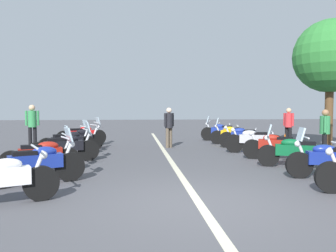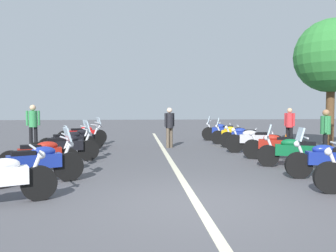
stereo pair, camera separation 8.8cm
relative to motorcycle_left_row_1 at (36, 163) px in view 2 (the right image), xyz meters
The scene contains 21 objects.
ground_plane 3.69m from the motorcycle_left_row_1, 119.23° to the right, with size 80.00×80.00×0.00m, color #4C4C51.
lane_centre_stripe 4.87m from the motorcycle_left_row_1, 41.33° to the right, with size 20.71×0.16×0.01m, color beige.
motorcycle_left_row_1 is the anchor object (origin of this frame).
motorcycle_left_row_2 1.40m from the motorcycle_left_row_1, 11.19° to the left, with size 0.91×1.90×1.19m.
motorcycle_left_row_3 2.99m from the motorcycle_left_row_1, ahead, with size 0.95×2.07×1.21m.
motorcycle_left_row_4 4.40m from the motorcycle_left_row_1, ahead, with size 1.14×1.82×1.22m.
motorcycle_left_row_5 5.86m from the motorcycle_left_row_1, ahead, with size 1.18×1.91×0.98m.
motorcycle_left_row_6 7.45m from the motorcycle_left_row_1, ahead, with size 1.07×2.06×1.23m.
motorcycle_right_row_1 6.63m from the motorcycle_left_row_1, 90.30° to the right, with size 0.76×2.09×1.20m.
motorcycle_right_row_2 6.68m from the motorcycle_left_row_1, 77.67° to the right, with size 1.00×2.06×1.19m.
motorcycle_right_row_3 7.15m from the motorcycle_left_row_1, 66.88° to the right, with size 1.04×2.05×1.00m.
motorcycle_right_row_4 7.82m from the motorcycle_left_row_1, 55.26° to the right, with size 0.81×2.11×1.02m.
motorcycle_right_row_5 8.85m from the motorcycle_left_row_1, 47.52° to the right, with size 0.84×2.00×1.01m.
motorcycle_right_row_6 9.71m from the motorcycle_left_row_1, 41.60° to the right, with size 0.92×2.00×1.20m.
motorcycle_right_row_7 10.99m from the motorcycle_left_row_1, 35.70° to the right, with size 0.93×2.10×1.23m.
traffic_cone_1 9.88m from the motorcycle_left_row_1, 55.46° to the right, with size 0.36×0.36×0.61m.
bystander_1 10.82m from the motorcycle_left_row_1, 53.42° to the right, with size 0.48×0.32×1.64m.
bystander_2 8.88m from the motorcycle_left_row_1, 69.81° to the right, with size 0.48×0.32×1.60m.
bystander_3 7.23m from the motorcycle_left_row_1, 28.91° to the right, with size 0.36×0.43×1.65m.
bystander_4 6.81m from the motorcycle_left_row_1, 17.16° to the left, with size 0.32×0.51×1.77m.
roadside_tree_0 11.75m from the motorcycle_left_row_1, 61.14° to the right, with size 2.91×2.91×5.18m.
Camera 2 is at (-5.60, 1.01, 1.66)m, focal length 35.86 mm.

